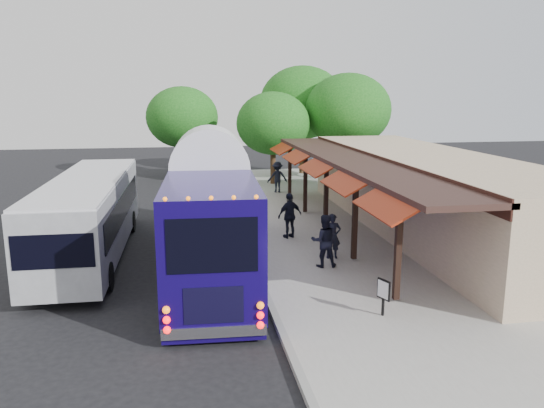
{
  "coord_description": "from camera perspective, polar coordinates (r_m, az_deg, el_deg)",
  "views": [
    {
      "loc": [
        -2.37,
        -18.11,
        6.3
      ],
      "look_at": [
        1.17,
        2.84,
        1.8
      ],
      "focal_mm": 35.0,
      "sensor_mm": 36.0,
      "label": 1
    }
  ],
  "objects": [
    {
      "name": "sign_board",
      "position": [
        15.25,
        11.91,
        -9.17
      ],
      "size": [
        0.22,
        0.46,
        1.06
      ],
      "rotation": [
        0.0,
        0.0,
        0.39
      ],
      "color": "black",
      "rests_on": "sidewalk"
    },
    {
      "name": "coach_bus",
      "position": [
        19.07,
        -6.61,
        -0.58
      ],
      "size": [
        3.27,
        12.82,
        4.07
      ],
      "rotation": [
        0.0,
        0.0,
        -0.05
      ],
      "color": "#130753",
      "rests_on": "ground"
    },
    {
      "name": "tree_far",
      "position": [
        39.87,
        -9.64,
        9.18
      ],
      "size": [
        5.25,
        5.25,
        6.73
      ],
      "color": "#382314",
      "rests_on": "ground"
    },
    {
      "name": "curb",
      "position": [
        23.09,
        -3.24,
        -3.7
      ],
      "size": [
        0.2,
        40.0,
        0.16
      ],
      "primitive_type": "cube",
      "color": "gray",
      "rests_on": "ground"
    },
    {
      "name": "tree_mid",
      "position": [
        40.75,
        3.27,
        10.82
      ],
      "size": [
        6.45,
        6.45,
        8.25
      ],
      "color": "#382314",
      "rests_on": "ground"
    },
    {
      "name": "tree_right",
      "position": [
        37.52,
        8.18,
        9.96
      ],
      "size": [
        5.94,
        5.94,
        7.61
      ],
      "color": "#382314",
      "rests_on": "ground"
    },
    {
      "name": "station_shelter",
      "position": [
        24.98,
        16.07,
        1.22
      ],
      "size": [
        8.15,
        20.0,
        3.6
      ],
      "color": "tan",
      "rests_on": "ground"
    },
    {
      "name": "city_bus",
      "position": [
        21.67,
        -19.0,
        -0.92
      ],
      "size": [
        2.68,
        11.57,
        3.1
      ],
      "rotation": [
        0.0,
        0.0,
        -0.01
      ],
      "color": "gray",
      "rests_on": "ground"
    },
    {
      "name": "ped_b",
      "position": [
        19.01,
        5.61,
        -3.95
      ],
      "size": [
        1.0,
        0.82,
        1.91
      ],
      "primitive_type": "imported",
      "rotation": [
        0.0,
        0.0,
        3.03
      ],
      "color": "black",
      "rests_on": "sidewalk"
    },
    {
      "name": "ped_c",
      "position": [
        22.67,
        1.93,
        -1.24
      ],
      "size": [
        1.24,
        0.85,
        1.95
      ],
      "primitive_type": "imported",
      "rotation": [
        0.0,
        0.0,
        3.5
      ],
      "color": "black",
      "rests_on": "sidewalk"
    },
    {
      "name": "sidewalk",
      "position": [
        24.12,
        8.55,
        -3.13
      ],
      "size": [
        10.0,
        40.0,
        0.15
      ],
      "primitive_type": "cube",
      "color": "#9E9B93",
      "rests_on": "ground"
    },
    {
      "name": "ped_a",
      "position": [
        20.04,
        6.54,
        -3.47
      ],
      "size": [
        0.65,
        0.45,
        1.69
      ],
      "primitive_type": "imported",
      "rotation": [
        0.0,
        0.0,
        -0.08
      ],
      "color": "black",
      "rests_on": "sidewalk"
    },
    {
      "name": "tree_left",
      "position": [
        35.94,
        0.11,
        8.65
      ],
      "size": [
        4.96,
        4.96,
        6.34
      ],
      "color": "#382314",
      "rests_on": "ground"
    },
    {
      "name": "ped_d",
      "position": [
        33.03,
        0.58,
        2.92
      ],
      "size": [
        1.26,
        0.74,
        1.92
      ],
      "primitive_type": "imported",
      "rotation": [
        0.0,
        0.0,
        3.17
      ],
      "color": "black",
      "rests_on": "sidewalk"
    },
    {
      "name": "ground",
      "position": [
        19.32,
        -2.05,
        -7.08
      ],
      "size": [
        90.0,
        90.0,
        0.0
      ],
      "primitive_type": "plane",
      "color": "black",
      "rests_on": "ground"
    }
  ]
}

